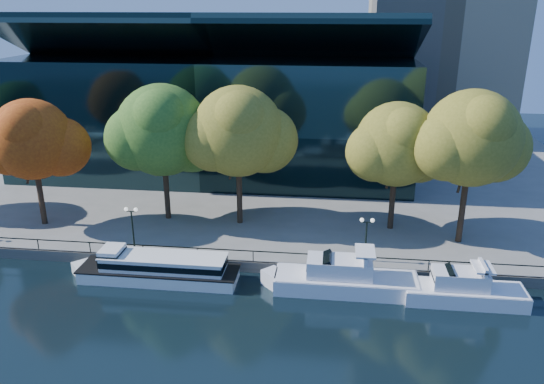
# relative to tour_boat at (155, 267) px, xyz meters

# --- Properties ---
(ground) EXTENTS (160.00, 160.00, 0.00)m
(ground) POSITION_rel_tour_boat_xyz_m (3.08, -0.70, -1.20)
(ground) COLOR black
(ground) RESTS_ON ground
(promenade) EXTENTS (90.00, 67.08, 1.00)m
(promenade) POSITION_rel_tour_boat_xyz_m (3.08, 35.67, -0.70)
(promenade) COLOR slate
(promenade) RESTS_ON ground
(railing) EXTENTS (88.20, 0.08, 0.99)m
(railing) POSITION_rel_tour_boat_xyz_m (3.08, 2.55, 0.74)
(railing) COLOR black
(railing) RESTS_ON promenade
(convention_building) EXTENTS (50.00, 24.57, 21.43)m
(convention_building) POSITION_rel_tour_boat_xyz_m (-0.92, 31.09, 7.31)
(convention_building) COLOR black
(convention_building) RESTS_ON ground
(tour_boat) EXTENTS (14.85, 3.31, 2.82)m
(tour_boat) POSITION_rel_tour_boat_xyz_m (0.00, 0.00, 0.00)
(tour_boat) COLOR white
(tour_boat) RESTS_ON ground
(cruiser_near) EXTENTS (12.94, 3.33, 3.75)m
(cruiser_near) POSITION_rel_tour_boat_xyz_m (15.64, 0.11, -0.03)
(cruiser_near) COLOR white
(cruiser_near) RESTS_ON ground
(cruiser_far) EXTENTS (10.51, 2.91, 3.43)m
(cruiser_far) POSITION_rel_tour_boat_xyz_m (24.99, -0.49, -0.11)
(cruiser_far) COLOR white
(cruiser_far) RESTS_ON ground
(tree_1) EXTENTS (9.89, 8.11, 12.83)m
(tree_1) POSITION_rel_tour_boat_xyz_m (-14.32, 8.24, 8.50)
(tree_1) COLOR black
(tree_1) RESTS_ON promenade
(tree_2) EXTENTS (11.50, 9.43, 14.04)m
(tree_2) POSITION_rel_tour_boat_xyz_m (-2.12, 11.23, 9.05)
(tree_2) COLOR black
(tree_2) RESTS_ON promenade
(tree_3) EXTENTS (11.13, 9.12, 14.06)m
(tree_3) POSITION_rel_tour_boat_xyz_m (5.59, 10.91, 9.22)
(tree_3) COLOR black
(tree_3) RESTS_ON promenade
(tree_4) EXTENTS (10.13, 8.31, 12.74)m
(tree_4) POSITION_rel_tour_boat_xyz_m (20.85, 11.28, 8.31)
(tree_4) COLOR black
(tree_4) RESTS_ON promenade
(tree_5) EXTENTS (10.86, 8.91, 14.41)m
(tree_5) POSITION_rel_tour_boat_xyz_m (27.03, 8.83, 9.68)
(tree_5) COLOR black
(tree_5) RESTS_ON promenade
(lamp_1) EXTENTS (1.26, 0.36, 4.03)m
(lamp_1) POSITION_rel_tour_boat_xyz_m (-3.21, 3.80, 2.78)
(lamp_1) COLOR black
(lamp_1) RESTS_ON promenade
(lamp_2) EXTENTS (1.26, 0.36, 4.03)m
(lamp_2) POSITION_rel_tour_boat_xyz_m (17.82, 3.80, 2.78)
(lamp_2) COLOR black
(lamp_2) RESTS_ON promenade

